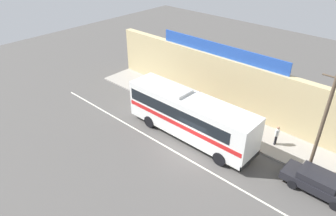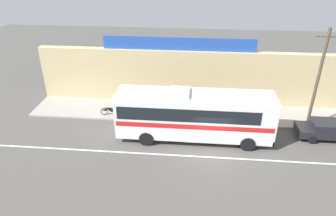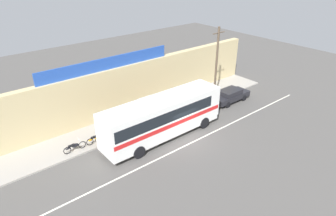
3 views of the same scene
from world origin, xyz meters
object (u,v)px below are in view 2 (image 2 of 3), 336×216
object	(u,v)px
utility_pole	(318,79)
pedestrian_far_right	(165,104)
intercity_bus	(193,113)
pedestrian_far_left	(265,106)
motorcycle_purple	(111,111)
pedestrian_near_shop	(169,99)
motorcycle_green	(134,112)
parked_car	(328,129)

from	to	relation	value
utility_pole	pedestrian_far_right	bearing A→B (deg)	175.09
intercity_bus	pedestrian_far_left	size ratio (longest dim) A/B	6.83
motorcycle_purple	pedestrian_near_shop	distance (m)	4.94
motorcycle_green	pedestrian_far_right	xyz separation A→B (m)	(2.44, 0.62, 0.52)
utility_pole	motorcycle_purple	xyz separation A→B (m)	(-15.56, 0.34, -3.54)
motorcycle_green	motorcycle_purple	distance (m)	1.92
pedestrian_far_left	pedestrian_near_shop	bearing A→B (deg)	176.73
utility_pole	motorcycle_purple	world-z (taller)	utility_pole
intercity_bus	pedestrian_far_left	world-z (taller)	intercity_bus
intercity_bus	motorcycle_green	distance (m)	5.67
motorcycle_green	pedestrian_far_right	distance (m)	2.57
intercity_bus	pedestrian_far_right	bearing A→B (deg)	126.84
parked_car	pedestrian_far_right	distance (m)	12.47
utility_pole	pedestrian_near_shop	distance (m)	11.41
utility_pole	pedestrian_near_shop	xyz separation A→B (m)	(-10.88, 1.77, -2.96)
pedestrian_far_right	pedestrian_far_left	world-z (taller)	pedestrian_far_right
pedestrian_far_right	utility_pole	bearing A→B (deg)	-4.91
utility_pole	parked_car	bearing A→B (deg)	-51.10
motorcycle_purple	pedestrian_near_shop	world-z (taller)	pedestrian_near_shop
pedestrian_far_right	motorcycle_green	bearing A→B (deg)	-165.75
parked_car	pedestrian_far_left	size ratio (longest dim) A/B	2.79
utility_pole	pedestrian_far_right	world-z (taller)	utility_pole
pedestrian_far_right	pedestrian_far_left	xyz separation A→B (m)	(8.14, 0.37, -0.01)
parked_car	utility_pole	distance (m)	3.77
motorcycle_purple	pedestrian_far_left	world-z (taller)	pedestrian_far_left
motorcycle_purple	pedestrian_far_right	xyz separation A→B (m)	(4.37, 0.62, 0.52)
intercity_bus	utility_pole	distance (m)	9.31
motorcycle_purple	motorcycle_green	bearing A→B (deg)	-0.02
intercity_bus	pedestrian_far_left	distance (m)	6.83
motorcycle_purple	pedestrian_far_right	world-z (taller)	pedestrian_far_right
intercity_bus	motorcycle_purple	size ratio (longest dim) A/B	5.96
motorcycle_purple	pedestrian_far_left	distance (m)	12.55
motorcycle_purple	parked_car	bearing A→B (deg)	-5.68
motorcycle_green	intercity_bus	bearing A→B (deg)	-27.95
parked_car	motorcycle_purple	xyz separation A→B (m)	(-16.62, 1.65, -0.17)
parked_car	pedestrian_far_right	world-z (taller)	pedestrian_far_right
motorcycle_green	pedestrian_far_left	xyz separation A→B (m)	(10.58, 0.99, 0.51)
parked_car	motorcycle_green	size ratio (longest dim) A/B	2.37
parked_car	pedestrian_near_shop	xyz separation A→B (m)	(-11.93, 3.09, 0.41)
utility_pole	motorcycle_purple	bearing A→B (deg)	178.74
utility_pole	pedestrian_far_left	size ratio (longest dim) A/B	4.75
pedestrian_far_right	intercity_bus	bearing A→B (deg)	-53.16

